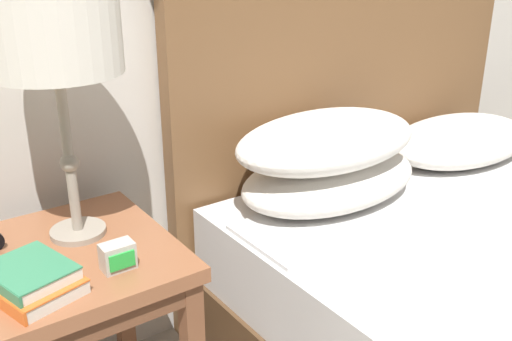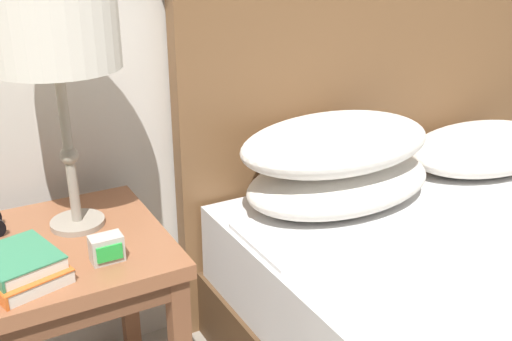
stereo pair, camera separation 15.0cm
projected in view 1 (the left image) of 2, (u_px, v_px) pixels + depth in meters
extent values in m
cube|color=brown|center=(57.00, 262.00, 1.34)|extent=(0.51, 0.49, 0.04)
cube|color=brown|center=(60.00, 278.00, 1.35)|extent=(0.48, 0.46, 0.05)
cube|color=brown|center=(122.00, 293.00, 1.72)|extent=(0.04, 0.04, 0.53)
cube|color=silver|center=(423.00, 189.00, 1.90)|extent=(1.30, 0.28, 0.01)
cube|color=brown|center=(349.00, 128.00, 2.12)|extent=(1.43, 0.06, 1.15)
ellipsoid|color=silver|center=(330.00, 179.00, 1.80)|extent=(0.60, 0.36, 0.15)
ellipsoid|color=silver|center=(460.00, 140.00, 2.12)|extent=(0.60, 0.36, 0.15)
ellipsoid|color=silver|center=(327.00, 140.00, 1.74)|extent=(0.60, 0.36, 0.15)
cylinder|color=gray|center=(78.00, 231.00, 1.42)|extent=(0.13, 0.13, 0.01)
cylinder|color=gray|center=(69.00, 155.00, 1.34)|extent=(0.02, 0.02, 0.37)
sphere|color=gray|center=(70.00, 163.00, 1.35)|extent=(0.04, 0.04, 0.04)
cylinder|color=silver|center=(53.00, 31.00, 1.24)|extent=(0.28, 0.28, 0.17)
cube|color=silver|center=(33.00, 286.00, 1.19)|extent=(0.18, 0.21, 0.03)
cube|color=orange|center=(32.00, 280.00, 1.18)|extent=(0.19, 0.21, 0.00)
cube|color=orange|center=(0.00, 302.00, 1.14)|extent=(0.05, 0.17, 0.03)
cube|color=silver|center=(30.00, 273.00, 1.18)|extent=(0.17, 0.19, 0.02)
cube|color=#337F56|center=(29.00, 267.00, 1.18)|extent=(0.17, 0.19, 0.00)
cube|color=#B7B2A8|center=(118.00, 256.00, 1.27)|extent=(0.07, 0.04, 0.06)
cube|color=green|center=(122.00, 261.00, 1.25)|extent=(0.06, 0.00, 0.04)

